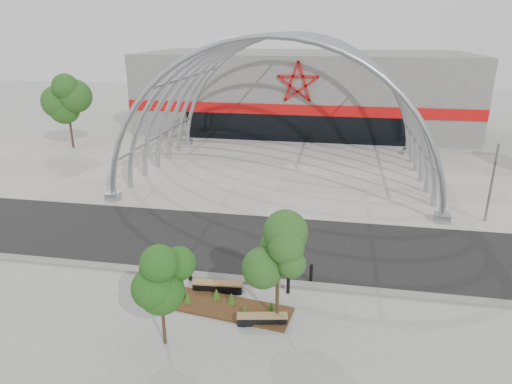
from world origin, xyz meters
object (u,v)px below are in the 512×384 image
Objects in this scene: bench_0 at (218,287)px; street_tree_1 at (278,252)px; signal_pole at (492,182)px; street_tree_0 at (160,274)px; bench_1 at (262,320)px; bollard_2 at (259,271)px.

street_tree_1 is at bearing -30.72° from bench_0.
signal_pole is 1.13× the size of street_tree_1.
street_tree_0 reaches higher than bench_1.
street_tree_1 is at bearing 27.51° from bench_1.
bollard_2 is at bearing 33.16° from bench_0.
street_tree_1 is at bearing 27.78° from street_tree_0.
bollard_2 is at bearing 60.90° from street_tree_0.
bollard_2 is at bearing 112.94° from street_tree_1.
bench_0 is 2.90m from bench_1.
bench_1 is at bearing -40.50° from bench_0.
bollard_2 is at bearing 101.79° from bench_1.
street_tree_0 is at bearing -136.52° from signal_pole.
signal_pole is at bearing 43.48° from street_tree_0.
signal_pole is 1.20× the size of street_tree_0.
bollard_2 is (-11.51, -8.74, -1.82)m from signal_pole.
bench_1 is (2.20, -1.88, -0.02)m from bench_0.
street_tree_0 is 1.99× the size of bench_1.
street_tree_0 reaches higher than bollard_2.
signal_pole is at bearing 47.66° from street_tree_1.
street_tree_1 is (-10.39, -11.40, 0.51)m from signal_pole.
street_tree_1 reaches higher than street_tree_0.
street_tree_1 reaches higher than bench_0.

